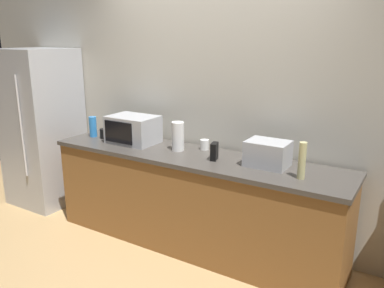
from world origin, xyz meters
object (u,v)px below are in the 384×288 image
Objects in this scene: paper_towel_roll at (178,136)px; toaster_oven at (268,154)px; refrigerator at (42,128)px; mug_black at (104,133)px; cordless_phone at (214,151)px; bottle_vinegar at (302,161)px; mug_white at (205,145)px; microwave at (133,129)px; bottle_spray_cleaner at (93,127)px.

toaster_oven is at bearing 0.65° from paper_towel_roll.
mug_black is at bearing 1.29° from refrigerator.
paper_towel_roll is 0.44m from cordless_phone.
toaster_oven reaches higher than mug_black.
cordless_phone is (-0.45, -0.08, -0.03)m from toaster_oven.
cordless_phone is at bearing -1.93° from mug_black.
paper_towel_roll reaches higher than toaster_oven.
refrigerator is 12.00× the size of cordless_phone.
mug_black is (-2.11, 0.11, -0.09)m from bottle_vinegar.
paper_towel_roll reaches higher than mug_white.
refrigerator is 6.67× the size of paper_towel_roll.
microwave reaches higher than toaster_oven.
bottle_vinegar is at bearing -20.72° from cordless_phone.
paper_towel_roll is at bearing -142.30° from mug_white.
microwave and paper_towel_roll have the same top height.
mug_white is (1.11, 0.18, -0.00)m from mug_black.
refrigerator is 2.74m from toaster_oven.
cordless_phone is at bearing -44.96° from mug_white.
microwave is 1.41× the size of toaster_oven.
paper_towel_roll is at bearing -179.35° from toaster_oven.
mug_white is (-1.00, 0.30, -0.09)m from bottle_vinegar.
mug_black is 1.06× the size of mug_white.
toaster_oven is at bearing -11.94° from mug_white.
toaster_oven is at bearing 154.81° from bottle_vinegar.
mug_black is (0.14, 0.01, -0.06)m from bottle_spray_cleaner.
mug_black reaches higher than mug_white.
refrigerator is 17.73× the size of mug_black.
bottle_vinegar is at bearing -25.19° from toaster_oven.
refrigerator reaches higher than toaster_oven.
microwave is 1.78× the size of paper_towel_roll.
bottle_spray_cleaner reaches higher than mug_black.
mug_white is (-0.68, 0.14, -0.06)m from toaster_oven.
refrigerator is 3.75× the size of microwave.
refrigerator reaches higher than paper_towel_roll.
bottle_vinegar reaches higher than mug_black.
microwave reaches higher than bottle_spray_cleaner.
mug_black is at bearing 162.45° from cordless_phone.
bottle_vinegar is (2.25, -0.10, 0.03)m from bottle_spray_cleaner.
microwave is 0.52m from bottle_spray_cleaner.
microwave is at bearing 160.13° from cordless_phone.
paper_towel_roll is at bearing 2.15° from bottle_spray_cleaner.
microwave reaches higher than mug_white.
toaster_oven is 0.70m from mug_white.
bottle_spray_cleaner reaches higher than toaster_oven.
mug_white is at bearing 119.43° from cordless_phone.
mug_white is at bearing 163.54° from bottle_vinegar.
bottle_spray_cleaner is 2.25× the size of mug_white.
microwave is at bearing 2.07° from refrigerator.
mug_white is at bearing 168.06° from toaster_oven.
mug_white is at bearing 11.97° from microwave.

